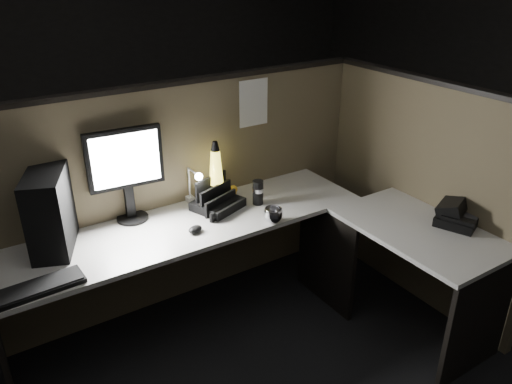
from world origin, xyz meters
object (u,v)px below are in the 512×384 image
monitor (126,166)px  keyboard (34,289)px  lava_lamp (216,178)px  pc_tower (51,210)px  desk_phone (456,214)px

monitor → keyboard: 0.88m
keyboard → lava_lamp: size_ratio=1.10×
monitor → lava_lamp: bearing=-4.6°
monitor → keyboard: (-0.66, -0.46, -0.34)m
pc_tower → monitor: (0.47, 0.09, 0.13)m
keyboard → desk_phone: 2.40m
desk_phone → keyboard: bearing=141.9°
pc_tower → desk_phone: size_ratio=1.38×
lava_lamp → monitor: bearing=171.1°
monitor → keyboard: monitor is taller
pc_tower → lava_lamp: size_ratio=1.06×
monitor → desk_phone: 2.01m
desk_phone → pc_tower: bearing=131.7°
monitor → desk_phone: (1.64, -1.12, -0.29)m
keyboard → monitor: bearing=31.9°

